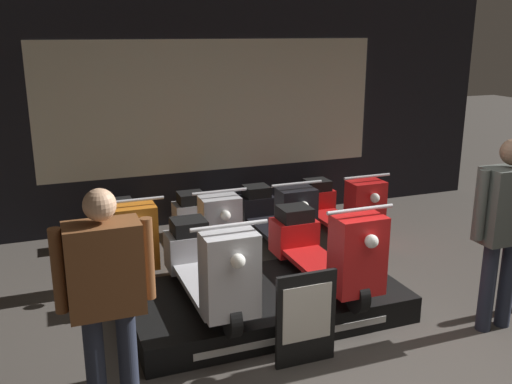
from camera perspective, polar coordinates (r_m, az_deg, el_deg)
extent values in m
plane|color=#423D38|center=(4.55, 11.88, -17.97)|extent=(30.00, 30.00, 0.00)
cube|color=black|center=(7.57, -4.31, 8.95)|extent=(8.21, 0.08, 3.20)
cube|color=beige|center=(7.53, -4.21, 8.54)|extent=(4.51, 0.01, 1.70)
cube|color=black|center=(5.29, 1.05, -10.96)|extent=(2.44, 1.26, 0.24)
cube|color=silver|center=(4.78, 3.98, -14.28)|extent=(1.71, 0.01, 0.06)
cylinder|color=black|center=(4.46, -2.50, -12.42)|extent=(0.09, 0.31, 0.31)
cylinder|color=black|center=(5.57, -6.71, -6.50)|extent=(0.09, 0.31, 0.31)
cube|color=#BCBCC1|center=(5.01, -4.85, -9.24)|extent=(0.39, 1.19, 0.05)
cube|color=#BCBCC1|center=(4.32, -2.65, -8.25)|extent=(0.41, 0.28, 0.66)
cube|color=#BCBCC1|center=(5.52, -6.67, -5.82)|extent=(0.43, 0.32, 0.35)
cube|color=black|center=(5.43, -6.74, -3.44)|extent=(0.32, 0.29, 0.14)
cylinder|color=silver|center=(4.17, -2.68, -3.39)|extent=(0.59, 0.03, 0.03)
sphere|color=white|center=(4.08, -1.82, -6.92)|extent=(0.11, 0.11, 0.11)
cylinder|color=black|center=(4.87, 10.05, -10.06)|extent=(0.09, 0.31, 0.31)
cylinder|color=black|center=(5.91, 3.71, -5.08)|extent=(0.09, 0.31, 0.31)
cube|color=red|center=(5.38, 6.55, -7.43)|extent=(0.39, 1.19, 0.05)
cube|color=red|center=(4.75, 10.11, -6.19)|extent=(0.41, 0.28, 0.66)
cube|color=red|center=(5.87, 3.81, -4.43)|extent=(0.43, 0.32, 0.35)
cube|color=black|center=(5.78, 3.89, -2.17)|extent=(0.32, 0.29, 0.14)
cylinder|color=silver|center=(4.62, 10.39, -1.72)|extent=(0.59, 0.03, 0.03)
sphere|color=white|center=(4.53, 11.48, -4.86)|extent=(0.11, 0.11, 0.11)
cylinder|color=black|center=(5.99, -11.68, -7.62)|extent=(0.09, 0.31, 0.31)
cylinder|color=black|center=(7.17, -13.40, -3.73)|extent=(0.09, 0.31, 0.31)
cube|color=orange|center=(6.58, -12.61, -5.58)|extent=(0.39, 1.19, 0.05)
cube|color=orange|center=(5.88, -11.90, -4.44)|extent=(0.41, 0.28, 0.66)
cube|color=orange|center=(7.13, -13.41, -3.19)|extent=(0.43, 0.32, 0.35)
cube|color=black|center=(7.05, -13.53, -1.32)|extent=(0.32, 0.29, 0.14)
cylinder|color=silver|center=(5.75, -12.11, -0.82)|extent=(0.59, 0.03, 0.03)
sphere|color=white|center=(5.64, -11.69, -3.33)|extent=(0.11, 0.11, 0.11)
cylinder|color=black|center=(6.17, -3.50, -6.59)|extent=(0.09, 0.31, 0.31)
cylinder|color=black|center=(7.33, -6.52, -2.97)|extent=(0.09, 0.31, 0.31)
cube|color=#BCBCC1|center=(6.75, -5.14, -4.70)|extent=(0.39, 1.19, 0.05)
cube|color=#BCBCC1|center=(6.07, -3.62, -3.49)|extent=(0.41, 0.28, 0.66)
cube|color=#BCBCC1|center=(7.28, -6.50, -2.44)|extent=(0.43, 0.32, 0.35)
cube|color=black|center=(7.20, -6.54, -0.60)|extent=(0.32, 0.29, 0.14)
cylinder|color=silver|center=(5.94, -3.66, 0.04)|extent=(0.59, 0.03, 0.03)
sphere|color=white|center=(5.83, -3.08, -2.37)|extent=(0.11, 0.11, 0.11)
cylinder|color=black|center=(6.47, 4.04, -5.51)|extent=(0.09, 0.31, 0.31)
cylinder|color=black|center=(7.58, -0.02, -2.22)|extent=(0.09, 0.31, 0.31)
cube|color=black|center=(7.02, 1.84, -3.81)|extent=(0.39, 1.19, 0.05)
cube|color=black|center=(6.37, 4.02, -2.54)|extent=(0.41, 0.28, 0.66)
cube|color=black|center=(7.53, 0.04, -1.70)|extent=(0.43, 0.32, 0.35)
cube|color=black|center=(7.46, 0.06, 0.09)|extent=(0.32, 0.29, 0.14)
cylinder|color=silver|center=(6.25, 4.12, 0.84)|extent=(0.59, 0.03, 0.03)
sphere|color=white|center=(6.15, 4.81, -1.44)|extent=(0.11, 0.11, 0.11)
cylinder|color=black|center=(6.87, 10.79, -4.46)|extent=(0.09, 0.31, 0.31)
cylinder|color=black|center=(7.92, 5.98, -1.49)|extent=(0.09, 0.31, 0.31)
cube|color=red|center=(7.39, 8.21, -2.95)|extent=(0.39, 1.19, 0.05)
cube|color=red|center=(6.78, 10.84, -1.66)|extent=(0.41, 0.28, 0.66)
cube|color=red|center=(7.88, 6.07, -0.99)|extent=(0.43, 0.32, 0.35)
cube|color=black|center=(7.81, 6.15, 0.72)|extent=(0.32, 0.29, 0.14)
cylinder|color=silver|center=(6.66, 11.05, 1.53)|extent=(0.59, 0.03, 0.03)
sphere|color=white|center=(6.57, 11.80, -0.59)|extent=(0.11, 0.11, 0.11)
cylinder|color=#232838|center=(4.06, -15.76, -16.42)|extent=(0.13, 0.13, 0.76)
cylinder|color=#232838|center=(4.07, -12.67, -16.05)|extent=(0.13, 0.13, 0.76)
cube|color=brown|center=(3.75, -14.92, -7.38)|extent=(0.47, 0.26, 0.60)
cylinder|color=brown|center=(3.73, -19.18, -7.48)|extent=(0.08, 0.08, 0.55)
cylinder|color=brown|center=(3.78, -10.76, -6.57)|extent=(0.08, 0.08, 0.55)
sphere|color=tan|center=(3.61, -15.38, -1.25)|extent=(0.21, 0.21, 0.21)
cylinder|color=#232838|center=(5.30, 22.14, -8.77)|extent=(0.13, 0.13, 0.80)
cylinder|color=#232838|center=(5.44, 23.77, -8.33)|extent=(0.13, 0.13, 0.80)
cube|color=#474C47|center=(5.13, 23.83, -1.18)|extent=(0.46, 0.26, 0.64)
cylinder|color=#474C47|center=(4.94, 21.61, -1.24)|extent=(0.08, 0.08, 0.59)
cube|color=black|center=(4.48, 5.01, -12.53)|extent=(0.49, 0.04, 0.76)
cube|color=white|center=(4.44, 5.15, -12.00)|extent=(0.40, 0.01, 0.46)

